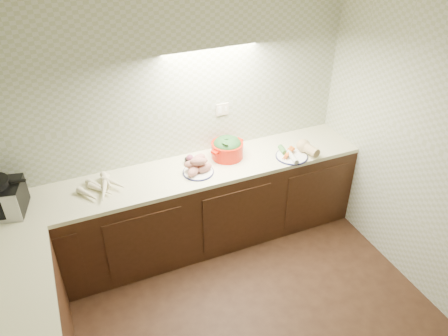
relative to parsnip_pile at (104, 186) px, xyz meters
name	(u,v)px	position (x,y,z in m)	size (l,w,h in m)	color
room	(256,203)	(0.69, -1.51, 0.69)	(3.60, 3.60, 2.60)	black
counter	(134,292)	(0.01, -0.83, -0.49)	(3.60, 3.60, 0.90)	black
parsnip_pile	(104,186)	(0.00, 0.00, 0.00)	(0.45, 0.44, 0.09)	#F4EAC2
sweet_potato_plate	(198,166)	(0.85, -0.06, 0.03)	(0.29, 0.29, 0.17)	#161745
onion_bowl	(191,160)	(0.84, 0.11, 0.00)	(0.13, 0.13, 0.10)	black
dutch_oven	(227,148)	(1.21, 0.08, 0.07)	(0.40, 0.40, 0.22)	red
veg_plate	(297,150)	(1.86, -0.15, 0.01)	(0.38, 0.34, 0.14)	#161745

